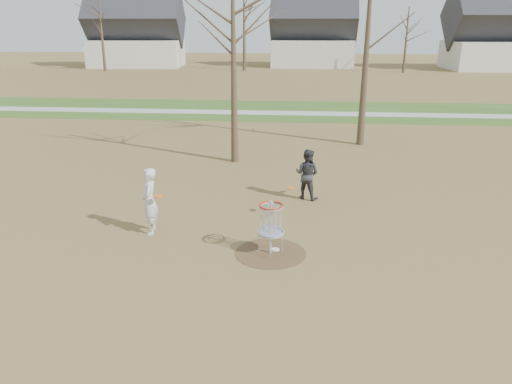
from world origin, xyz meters
TOP-DOWN VIEW (x-y plane):
  - ground at (0.00, 0.00)m, footprint 160.00×160.00m
  - green_band at (0.00, 21.00)m, footprint 160.00×8.00m
  - footpath at (0.00, 20.00)m, footprint 160.00×1.50m
  - dirt_circle at (0.00, 0.00)m, footprint 1.80×1.80m
  - player_standing at (-3.35, 0.99)m, footprint 0.56×0.74m
  - player_throwing at (0.92, 4.20)m, footprint 0.99×0.89m
  - disc_grounded at (0.11, 0.18)m, footprint 0.22×0.22m
  - discs_in_play at (-1.20, 1.62)m, footprint 3.67×1.88m
  - disc_golf_basket at (0.00, 0.00)m, footprint 0.64×0.64m
  - bare_trees at (1.78, 35.79)m, footprint 52.62×44.98m
  - houses_row at (4.32, 52.56)m, footprint 56.51×10.01m

SIDE VIEW (x-z plane):
  - ground at x=0.00m, z-range 0.00..0.00m
  - green_band at x=0.00m, z-range 0.00..0.01m
  - dirt_circle at x=0.00m, z-range 0.00..0.01m
  - footpath at x=0.00m, z-range 0.01..0.02m
  - disc_grounded at x=0.11m, z-range 0.01..0.03m
  - player_throwing at x=0.92m, z-range 0.00..1.66m
  - disc_golf_basket at x=0.00m, z-range 0.24..1.59m
  - player_standing at x=-3.35m, z-range 0.00..1.84m
  - discs_in_play at x=-1.20m, z-range 0.92..1.18m
  - houses_row at x=4.32m, z-range -0.11..7.15m
  - bare_trees at x=1.78m, z-range 0.85..9.85m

